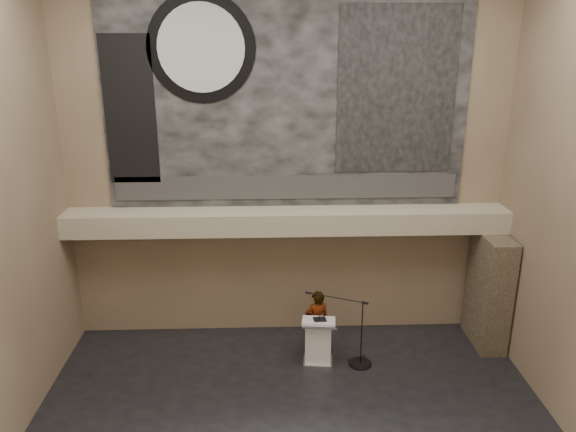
{
  "coord_description": "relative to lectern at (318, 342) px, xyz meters",
  "views": [
    {
      "loc": [
        -0.42,
        -8.4,
        7.12
      ],
      "look_at": [
        0.0,
        3.2,
        3.2
      ],
      "focal_mm": 35.0,
      "sensor_mm": 36.0,
      "label": 1
    }
  ],
  "objects": [
    {
      "name": "lectern",
      "position": [
        0.0,
        0.0,
        0.0
      ],
      "size": [
        0.77,
        0.59,
        1.13
      ],
      "rotation": [
        0.0,
        0.0,
        -0.11
      ],
      "color": "silver",
      "rests_on": "floor"
    },
    {
      "name": "banner",
      "position": [
        -0.64,
        1.6,
        5.15
      ],
      "size": [
        8.0,
        0.05,
        5.0
      ],
      "primitive_type": "cube",
      "color": "black",
      "rests_on": "wall_back"
    },
    {
      "name": "wall_back",
      "position": [
        -0.64,
        1.63,
        3.7
      ],
      "size": [
        10.0,
        0.02,
        8.5
      ],
      "primitive_type": "cube",
      "color": "#77664B",
      "rests_on": "floor"
    },
    {
      "name": "wall_front",
      "position": [
        -0.64,
        -6.37,
        3.7
      ],
      "size": [
        10.0,
        0.02,
        8.5
      ],
      "primitive_type": "cube",
      "color": "#77664B",
      "rests_on": "floor"
    },
    {
      "name": "banner_text_strip",
      "position": [
        -0.64,
        1.56,
        3.1
      ],
      "size": [
        7.76,
        0.02,
        0.55
      ],
      "primitive_type": "cube",
      "color": "#2E2E2E",
      "rests_on": "banner"
    },
    {
      "name": "banner_clock_rim",
      "position": [
        -2.44,
        1.56,
        6.15
      ],
      "size": [
        2.3,
        0.02,
        2.3
      ],
      "primitive_type": "cylinder",
      "rotation": [
        1.57,
        0.0,
        0.0
      ],
      "color": "black",
      "rests_on": "banner"
    },
    {
      "name": "sprinkler_right",
      "position": [
        1.26,
        1.18,
        2.12
      ],
      "size": [
        0.04,
        0.04,
        0.06
      ],
      "primitive_type": "cylinder",
      "color": "#B2893D",
      "rests_on": "soffit"
    },
    {
      "name": "papers",
      "position": [
        -0.14,
        -0.01,
        0.55
      ],
      "size": [
        0.24,
        0.31,
        0.0
      ],
      "primitive_type": "cube",
      "rotation": [
        0.0,
        0.0,
        -0.08
      ],
      "color": "silver",
      "rests_on": "lectern"
    },
    {
      "name": "banner_brick_print",
      "position": [
        -4.04,
        1.56,
        4.85
      ],
      "size": [
        1.1,
        0.02,
        3.2
      ],
      "primitive_type": "cube",
      "color": "black",
      "rests_on": "banner"
    },
    {
      "name": "speaker_person",
      "position": [
        0.01,
        0.48,
        0.22
      ],
      "size": [
        0.62,
        0.47,
        1.54
      ],
      "primitive_type": "imported",
      "rotation": [
        0.0,
        0.0,
        3.33
      ],
      "color": "silver",
      "rests_on": "floor"
    },
    {
      "name": "stone_pier",
      "position": [
        4.01,
        0.78,
        0.8
      ],
      "size": [
        0.6,
        1.4,
        2.7
      ],
      "primitive_type": "cube",
      "color": "#3F3527",
      "rests_on": "floor"
    },
    {
      "name": "sprinkler_left",
      "position": [
        -2.24,
        1.18,
        2.12
      ],
      "size": [
        0.04,
        0.04,
        0.06
      ],
      "primitive_type": "cylinder",
      "color": "#B2893D",
      "rests_on": "soffit"
    },
    {
      "name": "soffit",
      "position": [
        -0.64,
        1.23,
        2.4
      ],
      "size": [
        10.0,
        0.8,
        0.5
      ],
      "primitive_type": "cube",
      "color": "tan",
      "rests_on": "wall_back"
    },
    {
      "name": "mic_stand",
      "position": [
        0.89,
        -0.05,
        -0.31
      ],
      "size": [
        1.46,
        0.8,
        1.57
      ],
      "rotation": [
        0.0,
        0.0,
        -0.42
      ],
      "color": "black",
      "rests_on": "floor"
    },
    {
      "name": "banner_clock_face",
      "position": [
        -2.44,
        1.54,
        6.15
      ],
      "size": [
        1.84,
        0.02,
        1.84
      ],
      "primitive_type": "cylinder",
      "rotation": [
        1.57,
        0.0,
        0.0
      ],
      "color": "silver",
      "rests_on": "banner"
    },
    {
      "name": "binder",
      "position": [
        0.02,
        -0.04,
        0.56
      ],
      "size": [
        0.29,
        0.24,
        0.04
      ],
      "primitive_type": "cube",
      "rotation": [
        0.0,
        0.0,
        0.12
      ],
      "color": "black",
      "rests_on": "lectern"
    },
    {
      "name": "banner_building_print",
      "position": [
        1.76,
        1.56,
        5.25
      ],
      "size": [
        2.6,
        0.02,
        3.6
      ],
      "primitive_type": "cube",
      "color": "black",
      "rests_on": "banner"
    }
  ]
}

